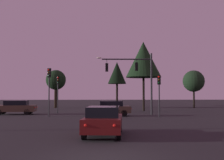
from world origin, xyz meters
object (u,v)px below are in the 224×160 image
traffic_light_median (58,87)px  tree_right_cluster (117,73)px  traffic_light_corner_right (49,82)px  car_crossing_left (15,107)px  car_crossing_right (110,108)px  traffic_signal_mast_arm (136,73)px  tree_behind_sign (56,80)px  tree_left_far (143,60)px  traffic_light_corner_left (159,87)px  car_nearside_lane (104,120)px  tree_center_horizon (194,81)px

traffic_light_median → tree_right_cluster: tree_right_cluster is taller
traffic_light_corner_right → car_crossing_left: size_ratio=1.04×
traffic_light_median → tree_right_cluster: (8.04, 19.70, 3.21)m
car_crossing_right → traffic_signal_mast_arm: bearing=29.8°
traffic_light_corner_right → tree_behind_sign: 17.88m
car_crossing_left → tree_left_far: bearing=21.6°
traffic_signal_mast_arm → tree_right_cluster: 22.56m
traffic_light_median → tree_left_far: (10.68, 4.19, 3.80)m
traffic_light_corner_left → car_nearside_lane: 12.82m
traffic_light_median → tree_left_far: tree_left_far is taller
traffic_signal_mast_arm → tree_behind_sign: 19.12m
tree_right_cluster → car_crossing_left: bearing=-119.9°
traffic_signal_mast_arm → traffic_light_median: (-8.73, 2.78, -1.42)m
traffic_light_corner_left → tree_left_far: (0.11, 10.18, 3.99)m
car_nearside_lane → tree_behind_sign: tree_behind_sign is taller
car_crossing_left → car_crossing_right: (10.21, -2.67, -0.00)m
tree_left_far → tree_center_horizon: (9.46, 7.76, -2.50)m
traffic_light_corner_right → tree_right_cluster: 26.07m
car_nearside_lane → tree_center_horizon: tree_center_horizon is taller
traffic_signal_mast_arm → traffic_light_corner_left: traffic_signal_mast_arm is taller
car_nearside_lane → car_crossing_left: same height
car_crossing_left → tree_right_cluster: (12.33, 21.43, 5.46)m
car_nearside_lane → traffic_light_corner_left: bearing=64.8°
traffic_light_corner_left → tree_right_cluster: tree_right_cluster is taller
traffic_signal_mast_arm → car_crossing_left: bearing=175.4°
traffic_light_corner_right → tree_right_cluster: size_ratio=0.57×
tree_left_far → tree_right_cluster: (-2.64, 15.51, -0.59)m
traffic_light_median → tree_behind_sign: tree_behind_sign is taller
car_crossing_right → tree_center_horizon: bearing=49.0°
car_nearside_lane → tree_right_cluster: (2.87, 37.14, 5.46)m
car_crossing_left → tree_right_cluster: bearing=60.1°
traffic_light_median → tree_left_far: bearing=21.4°
traffic_signal_mast_arm → tree_center_horizon: bearing=52.2°
traffic_signal_mast_arm → tree_behind_sign: (-11.09, 15.57, 0.03)m
traffic_light_corner_right → tree_left_far: bearing=40.2°
car_nearside_lane → traffic_light_median: bearing=106.5°
traffic_light_median → car_crossing_right: bearing=-36.6°
car_crossing_right → tree_center_horizon: tree_center_horizon is taller
tree_right_cluster → traffic_light_corner_right: bearing=-108.3°
traffic_signal_mast_arm → car_crossing_right: size_ratio=1.55×
traffic_light_corner_left → tree_right_cluster: size_ratio=0.48×
traffic_light_corner_left → tree_left_far: bearing=89.4°
traffic_light_corner_left → tree_behind_sign: (-12.92, 18.79, 1.64)m
traffic_light_corner_left → traffic_light_corner_right: 10.72m
traffic_signal_mast_arm → traffic_light_median: bearing=162.3°
traffic_light_corner_left → car_crossing_right: 5.34m
traffic_light_corner_right → tree_center_horizon: 26.35m
tree_right_cluster → tree_left_far: bearing=-80.4°
tree_left_far → tree_center_horizon: 12.49m
tree_left_far → tree_center_horizon: bearing=39.4°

